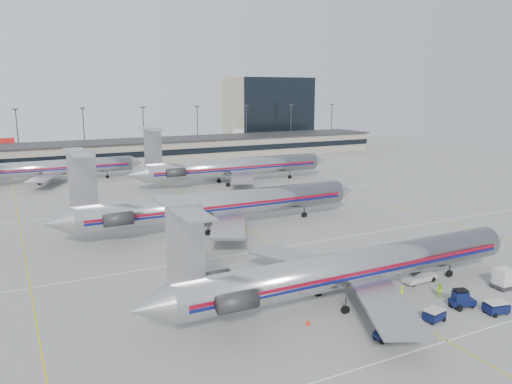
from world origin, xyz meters
TOP-DOWN VIEW (x-y plane):
  - ground at (0.00, 0.00)m, footprint 260.00×260.00m
  - apron_markings at (0.00, 10.00)m, footprint 160.00×0.15m
  - terminal at (0.00, 97.97)m, footprint 162.00×17.00m
  - light_mast_row at (0.00, 112.00)m, footprint 163.60×0.40m
  - distant_building at (62.00, 128.00)m, footprint 30.00×20.00m
  - jet_foreground at (-2.38, -7.66)m, footprint 43.94×25.87m
  - jet_second_row at (-4.07, 22.10)m, footprint 48.99×28.85m
  - jet_third_row at (13.37, 54.33)m, footprint 47.44×29.18m
  - jet_back_row at (-22.82, 74.39)m, footprint 41.79×25.71m
  - tug_left at (-4.54, -15.54)m, footprint 2.00×1.13m
  - tug_center at (6.20, -13.99)m, footprint 2.57×1.82m
  - cart_inner at (8.09, -16.34)m, footprint 2.30×1.80m
  - cart_outer at (1.82, -14.82)m, footprint 2.08×1.59m
  - uld_container at (14.05, -12.61)m, footprint 2.14×1.82m
  - belt_loader at (7.57, -7.37)m, footprint 4.75×1.62m
  - ramp_worker_near at (2.24, -10.29)m, footprint 0.67×0.55m
  - ramp_worker_far at (6.20, -11.42)m, footprint 0.96×0.94m
  - cone_right at (17.63, -10.39)m, footprint 0.52×0.52m
  - cone_left at (-8.63, -10.32)m, footprint 0.46×0.46m

SIDE VIEW (x-z plane):
  - ground at x=0.00m, z-range 0.00..0.00m
  - apron_markings at x=0.00m, z-range 0.00..0.02m
  - cone_right at x=17.63m, z-range 0.00..0.53m
  - cone_left at x=-8.63m, z-range 0.00..0.61m
  - cart_outer at x=1.82m, z-range 0.03..1.10m
  - cart_inner at x=8.09m, z-range 0.04..1.20m
  - belt_loader at x=7.57m, z-range -0.58..1.92m
  - tug_left at x=-4.54m, z-range -0.07..1.50m
  - ramp_worker_far at x=6.20m, z-range 0.00..1.57m
  - ramp_worker_near at x=2.24m, z-range 0.00..1.60m
  - tug_center at x=6.20m, z-range -0.08..1.81m
  - uld_container at x=14.05m, z-range 0.01..2.15m
  - terminal at x=0.00m, z-range 0.03..6.28m
  - jet_back_row at x=-22.82m, z-range -2.40..9.03m
  - jet_foreground at x=-2.38m, z-range -2.41..9.09m
  - jet_second_row at x=-4.07m, z-range -2.69..10.13m
  - jet_third_row at x=13.37m, z-range -2.72..10.25m
  - light_mast_row at x=0.00m, z-range 0.94..16.22m
  - distant_building at x=62.00m, z-range 0.00..25.00m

